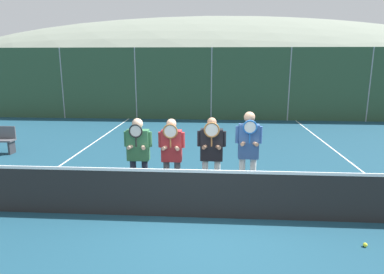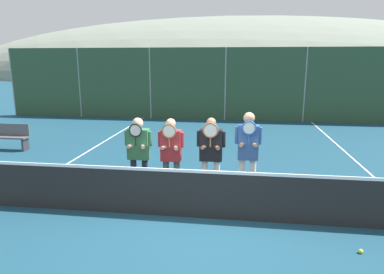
{
  "view_description": "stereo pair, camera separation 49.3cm",
  "coord_description": "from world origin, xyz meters",
  "px_view_note": "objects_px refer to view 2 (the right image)",
  "views": [
    {
      "loc": [
        0.19,
        -5.93,
        2.9
      ],
      "look_at": [
        -0.29,
        1.14,
        1.29
      ],
      "focal_mm": 32.0,
      "sensor_mm": 36.0,
      "label": 1
    },
    {
      "loc": [
        0.68,
        -5.88,
        2.9
      ],
      "look_at": [
        -0.29,
        1.14,
        1.29
      ],
      "focal_mm": 32.0,
      "sensor_mm": 36.0,
      "label": 2
    }
  ],
  "objects_px": {
    "player_leftmost": "(139,149)",
    "car_far_left": "(120,94)",
    "player_center_right": "(211,151)",
    "car_center": "(297,96)",
    "car_left_of_center": "(207,94)",
    "player_center_left": "(171,152)",
    "bench_courtside": "(4,136)",
    "tennis_ball_on_court": "(361,251)",
    "player_rightmost": "(248,149)"
  },
  "relations": [
    {
      "from": "player_leftmost",
      "to": "car_far_left",
      "type": "bearing_deg",
      "value": 111.06
    },
    {
      "from": "player_center_right",
      "to": "car_far_left",
      "type": "relative_size",
      "value": 0.4
    },
    {
      "from": "player_center_right",
      "to": "car_center",
      "type": "bearing_deg",
      "value": 73.84
    },
    {
      "from": "car_center",
      "to": "car_left_of_center",
      "type": "bearing_deg",
      "value": 179.73
    },
    {
      "from": "player_center_left",
      "to": "bench_courtside",
      "type": "bearing_deg",
      "value": 152.65
    },
    {
      "from": "car_far_left",
      "to": "car_left_of_center",
      "type": "distance_m",
      "value": 5.22
    },
    {
      "from": "bench_courtside",
      "to": "tennis_ball_on_court",
      "type": "bearing_deg",
      "value": -27.56
    },
    {
      "from": "player_leftmost",
      "to": "player_center_right",
      "type": "bearing_deg",
      "value": 1.98
    },
    {
      "from": "player_rightmost",
      "to": "bench_courtside",
      "type": "distance_m",
      "value": 8.47
    },
    {
      "from": "player_center_right",
      "to": "car_left_of_center",
      "type": "height_order",
      "value": "car_left_of_center"
    },
    {
      "from": "car_left_of_center",
      "to": "player_center_left",
      "type": "bearing_deg",
      "value": -87.97
    },
    {
      "from": "tennis_ball_on_court",
      "to": "car_left_of_center",
      "type": "bearing_deg",
      "value": 104.12
    },
    {
      "from": "player_center_right",
      "to": "bench_courtside",
      "type": "height_order",
      "value": "player_center_right"
    },
    {
      "from": "car_far_left",
      "to": "player_center_left",
      "type": "bearing_deg",
      "value": -66.3
    },
    {
      "from": "player_center_left",
      "to": "tennis_ball_on_court",
      "type": "height_order",
      "value": "player_center_left"
    },
    {
      "from": "car_far_left",
      "to": "player_center_right",
      "type": "bearing_deg",
      "value": -63.15
    },
    {
      "from": "bench_courtside",
      "to": "tennis_ball_on_court",
      "type": "height_order",
      "value": "bench_courtside"
    },
    {
      "from": "car_left_of_center",
      "to": "car_center",
      "type": "relative_size",
      "value": 1.17
    },
    {
      "from": "player_rightmost",
      "to": "car_left_of_center",
      "type": "xyz_separation_m",
      "value": [
        -2.05,
        13.14,
        -0.17
      ]
    },
    {
      "from": "player_rightmost",
      "to": "car_center",
      "type": "height_order",
      "value": "player_rightmost"
    },
    {
      "from": "car_far_left",
      "to": "car_left_of_center",
      "type": "relative_size",
      "value": 0.91
    },
    {
      "from": "player_center_left",
      "to": "car_left_of_center",
      "type": "xyz_separation_m",
      "value": [
        -0.47,
        13.21,
        -0.08
      ]
    },
    {
      "from": "car_center",
      "to": "bench_courtside",
      "type": "xyz_separation_m",
      "value": [
        -10.87,
        -9.96,
        -0.43
      ]
    },
    {
      "from": "player_leftmost",
      "to": "car_center",
      "type": "distance_m",
      "value": 14.19
    },
    {
      "from": "tennis_ball_on_court",
      "to": "player_center_left",
      "type": "bearing_deg",
      "value": 152.05
    },
    {
      "from": "player_leftmost",
      "to": "tennis_ball_on_court",
      "type": "bearing_deg",
      "value": -23.98
    },
    {
      "from": "car_center",
      "to": "player_center_right",
      "type": "bearing_deg",
      "value": -106.16
    },
    {
      "from": "player_leftmost",
      "to": "player_rightmost",
      "type": "relative_size",
      "value": 0.92
    },
    {
      "from": "car_far_left",
      "to": "car_center",
      "type": "bearing_deg",
      "value": 1.39
    },
    {
      "from": "player_rightmost",
      "to": "bench_courtside",
      "type": "xyz_separation_m",
      "value": [
        -7.83,
        3.16,
        -0.65
      ]
    },
    {
      "from": "player_leftmost",
      "to": "player_rightmost",
      "type": "xyz_separation_m",
      "value": [
        2.3,
        0.04,
        0.08
      ]
    },
    {
      "from": "car_far_left",
      "to": "bench_courtside",
      "type": "bearing_deg",
      "value": -93.35
    },
    {
      "from": "car_far_left",
      "to": "car_center",
      "type": "distance_m",
      "value": 10.3
    },
    {
      "from": "player_center_left",
      "to": "car_center",
      "type": "distance_m",
      "value": 13.97
    },
    {
      "from": "bench_courtside",
      "to": "car_center",
      "type": "bearing_deg",
      "value": 42.48
    },
    {
      "from": "player_rightmost",
      "to": "bench_courtside",
      "type": "height_order",
      "value": "player_rightmost"
    },
    {
      "from": "player_center_left",
      "to": "bench_courtside",
      "type": "xyz_separation_m",
      "value": [
        -6.25,
        3.23,
        -0.55
      ]
    },
    {
      "from": "tennis_ball_on_court",
      "to": "car_center",
      "type": "bearing_deg",
      "value": 84.92
    },
    {
      "from": "bench_courtside",
      "to": "player_leftmost",
      "type": "bearing_deg",
      "value": -30.01
    },
    {
      "from": "bench_courtside",
      "to": "player_rightmost",
      "type": "bearing_deg",
      "value": -21.95
    },
    {
      "from": "player_leftmost",
      "to": "player_center_left",
      "type": "relative_size",
      "value": 1.0
    },
    {
      "from": "player_leftmost",
      "to": "player_center_left",
      "type": "height_order",
      "value": "player_center_left"
    },
    {
      "from": "player_rightmost",
      "to": "bench_courtside",
      "type": "bearing_deg",
      "value": 158.05
    },
    {
      "from": "car_center",
      "to": "tennis_ball_on_court",
      "type": "distance_m",
      "value": 15.02
    },
    {
      "from": "player_rightmost",
      "to": "car_far_left",
      "type": "xyz_separation_m",
      "value": [
        -7.27,
        12.86,
        -0.23
      ]
    },
    {
      "from": "player_center_left",
      "to": "car_far_left",
      "type": "relative_size",
      "value": 0.4
    },
    {
      "from": "player_rightmost",
      "to": "tennis_ball_on_court",
      "type": "height_order",
      "value": "player_rightmost"
    },
    {
      "from": "car_center",
      "to": "bench_courtside",
      "type": "distance_m",
      "value": 14.75
    },
    {
      "from": "player_rightmost",
      "to": "car_far_left",
      "type": "relative_size",
      "value": 0.43
    },
    {
      "from": "car_center",
      "to": "car_far_left",
      "type": "bearing_deg",
      "value": -178.61
    }
  ]
}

